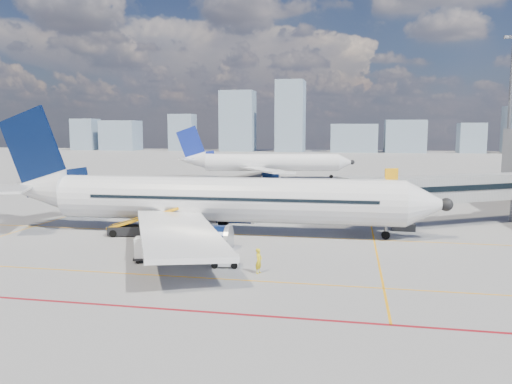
# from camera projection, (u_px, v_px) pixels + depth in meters

# --- Properties ---
(ground) EXTENTS (420.00, 420.00, 0.00)m
(ground) POSITION_uv_depth(u_px,v_px,m) (197.00, 254.00, 39.53)
(ground) COLOR gray
(ground) RESTS_ON ground
(apron_markings) EXTENTS (90.00, 35.12, 0.01)m
(apron_markings) POSITION_uv_depth(u_px,v_px,m) (173.00, 267.00, 35.83)
(apron_markings) COLOR orange
(apron_markings) RESTS_ON ground
(jet_bridge) EXTENTS (23.55, 15.78, 6.30)m
(jet_bridge) POSITION_uv_depth(u_px,v_px,m) (466.00, 189.00, 51.17)
(jet_bridge) COLOR #919499
(jet_bridge) RESTS_ON ground
(floodlight_mast_ne) EXTENTS (3.20, 0.61, 25.45)m
(floodlight_mast_ne) POSITION_uv_depth(u_px,v_px,m) (510.00, 107.00, 84.37)
(floodlight_mast_ne) COLOR slate
(floodlight_mast_ne) RESTS_ON ground
(distant_skyline) EXTENTS (247.26, 15.77, 31.80)m
(distant_skyline) POSITION_uv_depth(u_px,v_px,m) (341.00, 129.00, 222.16)
(distant_skyline) COLOR #778EA4
(distant_skyline) RESTS_ON ground
(main_aircraft) EXTENTS (43.73, 38.10, 12.74)m
(main_aircraft) POSITION_uv_depth(u_px,v_px,m) (208.00, 200.00, 47.35)
(main_aircraft) COLOR silver
(main_aircraft) RESTS_ON ground
(second_aircraft) EXTENTS (35.81, 30.92, 10.69)m
(second_aircraft) POSITION_uv_depth(u_px,v_px,m) (264.00, 163.00, 101.07)
(second_aircraft) COLOR silver
(second_aircraft) RESTS_ON ground
(baggage_tug) EXTENTS (2.07, 1.42, 1.35)m
(baggage_tug) POSITION_uv_depth(u_px,v_px,m) (224.00, 258.00, 35.89)
(baggage_tug) COLOR silver
(baggage_tug) RESTS_ON ground
(cargo_dolly) EXTENTS (3.60, 2.34, 1.82)m
(cargo_dolly) POSITION_uv_depth(u_px,v_px,m) (156.00, 248.00, 37.44)
(cargo_dolly) COLOR black
(cargo_dolly) RESTS_ON ground
(belt_loader) EXTENTS (6.91, 2.85, 2.77)m
(belt_loader) POSITION_uv_depth(u_px,v_px,m) (136.00, 228.00, 46.65)
(belt_loader) COLOR black
(belt_loader) RESTS_ON ground
(ramp_worker) EXTENTS (0.58, 0.73, 1.74)m
(ramp_worker) POSITION_uv_depth(u_px,v_px,m) (259.00, 261.00, 34.25)
(ramp_worker) COLOR gold
(ramp_worker) RESTS_ON ground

